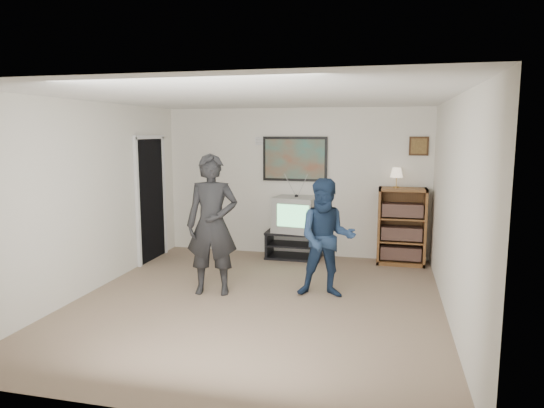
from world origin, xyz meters
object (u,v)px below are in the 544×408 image
at_px(crt_television, 296,214).
at_px(person_tall, 212,225).
at_px(media_stand, 294,245).
at_px(bookshelf, 402,226).
at_px(person_short, 326,238).

relative_size(crt_television, person_tall, 0.38).
distance_m(media_stand, person_tall, 2.23).
xyz_separation_m(media_stand, person_tall, (-0.70, -2.00, 0.69)).
relative_size(media_stand, bookshelf, 0.75).
bearing_deg(crt_television, bookshelf, 10.47).
relative_size(bookshelf, person_short, 0.80).
xyz_separation_m(media_stand, crt_television, (0.04, 0.00, 0.52)).
height_order(person_tall, person_short, person_tall).
bearing_deg(person_short, crt_television, 105.30).
bearing_deg(media_stand, person_short, -66.59).
bearing_deg(person_tall, media_stand, 60.46).
bearing_deg(crt_television, media_stand, -171.21).
distance_m(bookshelf, person_tall, 3.20).
height_order(media_stand, person_tall, person_tall).
xyz_separation_m(media_stand, bookshelf, (1.74, 0.05, 0.38)).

